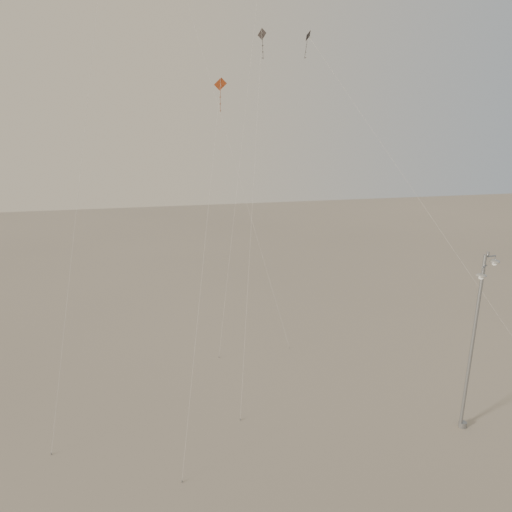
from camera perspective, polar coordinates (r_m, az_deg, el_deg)
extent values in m
plane|color=#9E9383|center=(27.89, 8.04, -20.38)|extent=(160.00, 160.00, 0.00)
cylinder|color=#909498|center=(30.87, 22.53, -17.35)|extent=(0.44, 0.44, 0.30)
cylinder|color=#909498|center=(28.73, 23.47, -9.32)|extent=(0.46, 0.18, 9.73)
cylinder|color=#909498|center=(27.37, 25.00, 0.24)|extent=(0.14, 0.14, 0.18)
cylinder|color=#909498|center=(27.59, 25.33, -0.02)|extent=(0.50, 0.13, 0.07)
cylinder|color=#909498|center=(27.80, 25.65, -0.27)|extent=(0.06, 0.06, 0.30)
ellipsoid|color=#AAAAA5|center=(27.83, 25.62, -0.57)|extent=(0.52, 0.52, 0.18)
cylinder|color=#909498|center=(27.24, 24.65, -1.10)|extent=(0.54, 0.39, 0.07)
cylinder|color=#909498|center=(27.02, 24.40, -1.64)|extent=(0.06, 0.06, 0.40)
ellipsoid|color=#AAAAA5|center=(27.07, 24.35, -2.04)|extent=(0.52, 0.52, 0.18)
cylinder|color=beige|center=(31.79, -18.93, 14.21)|extent=(4.57, 16.64, 32.10)
cylinder|color=#909498|center=(28.73, -22.35, -20.19)|extent=(0.06, 0.06, 0.10)
cube|color=black|center=(35.93, 0.69, 24.03)|extent=(0.46, 0.59, 0.71)
cylinder|color=black|center=(35.93, 0.78, 22.54)|extent=(0.13, 0.17, 1.22)
cylinder|color=beige|center=(30.45, -0.46, 5.17)|extent=(3.82, 10.31, 21.71)
cylinder|color=#909498|center=(29.31, -1.80, -18.18)|extent=(0.06, 0.06, 0.10)
cylinder|color=beige|center=(34.39, -0.51, 22.15)|extent=(5.44, 2.47, 40.69)
cylinder|color=#909498|center=(36.11, -4.26, -11.45)|extent=(0.06, 0.06, 0.10)
cube|color=maroon|center=(30.55, -4.09, 19.01)|extent=(0.72, 0.30, 0.72)
cylinder|color=maroon|center=(30.64, -4.10, 17.23)|extent=(0.03, 0.20, 1.23)
cylinder|color=beige|center=(26.05, -6.04, -0.52)|extent=(3.89, 10.22, 18.22)
cylinder|color=#909498|center=(25.49, -8.46, -24.14)|extent=(0.06, 0.06, 0.10)
cube|color=black|center=(39.80, 5.98, 23.76)|extent=(0.48, 0.68, 0.76)
cylinder|color=black|center=(39.64, 5.71, 22.39)|extent=(0.20, 0.06, 1.23)
cylinder|color=beige|center=(36.99, 17.91, 6.56)|extent=(12.60, 11.80, 22.19)
cylinder|color=beige|center=(40.39, -3.56, 14.22)|extent=(6.49, 14.96, 31.11)
cylinder|color=#909498|center=(37.48, 3.85, -10.41)|extent=(0.06, 0.06, 0.10)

